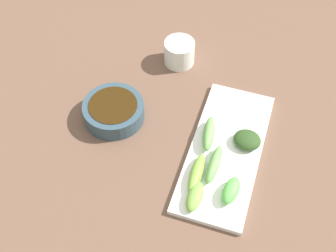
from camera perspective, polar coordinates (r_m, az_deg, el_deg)
The scene contains 10 objects.
tabletop at distance 0.95m, azimuth -0.70°, elevation -0.79°, with size 2.10×2.10×0.02m, color brown.
sauce_bowl at distance 0.95m, azimuth -6.91°, elevation 1.86°, with size 0.13×0.13×0.04m.
serving_plate at distance 0.91m, azimuth 7.23°, elevation -3.18°, with size 0.14×0.33×0.01m, color white.
broccoli_stalk_0 at distance 0.85m, azimuth 3.59°, elevation -5.96°, with size 0.02×0.09×0.02m, color #77AF3E.
broccoli_leafy_1 at distance 0.91m, azimuth 9.92°, elevation -1.73°, with size 0.05×0.05×0.02m, color #2B471E.
broccoli_stalk_2 at distance 0.84m, azimuth 7.92°, elevation -8.04°, with size 0.03×0.06×0.03m, color #5EBA4F.
broccoli_stalk_3 at distance 0.83m, azimuth 3.39°, elevation -8.84°, with size 0.03×0.06×0.02m, color #74A644.
broccoli_stalk_4 at distance 0.90m, azimuth 5.16°, elevation -0.96°, with size 0.02×0.08×0.03m, color #6FB258.
broccoli_stalk_5 at distance 0.86m, azimuth 5.83°, elevation -4.80°, with size 0.02×0.09×0.03m, color #6AA155.
tea_cup at distance 1.05m, azimuth 1.44°, elevation 9.23°, with size 0.07×0.07×0.06m, color white.
Camera 1 is at (0.19, -0.53, 0.77)m, focal length 48.47 mm.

